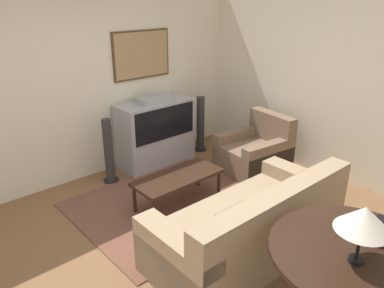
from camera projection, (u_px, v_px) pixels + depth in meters
ground_plane at (184, 240)px, 4.06m from camera, size 12.00×12.00×0.00m
wall_back at (82, 83)px, 5.03m from camera, size 12.00×0.10×2.70m
wall_right at (329, 81)px, 5.16m from camera, size 0.06×12.00×2.70m
area_rug at (168, 204)px, 4.73m from camera, size 2.18×1.89×0.01m
tv at (156, 132)px, 5.71m from camera, size 1.16×0.51×1.08m
couch at (251, 227)px, 3.76m from camera, size 2.09×0.99×0.85m
armchair at (255, 152)px, 5.57m from camera, size 1.00×0.91×0.83m
coffee_table at (178, 179)px, 4.60m from camera, size 1.13×0.50×0.40m
console_table at (357, 259)px, 2.70m from camera, size 1.26×1.26×0.77m
table_lamp at (364, 219)px, 2.45m from camera, size 0.37×0.37×0.43m
mantel_clock at (379, 231)px, 2.74m from camera, size 0.14×0.10×0.20m
speaker_tower_left at (109, 153)px, 5.16m from camera, size 0.22×0.22×0.92m
speaker_tower_right at (200, 125)px, 6.21m from camera, size 0.22×0.22×0.92m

